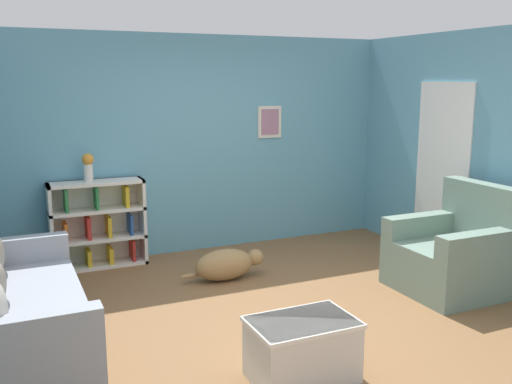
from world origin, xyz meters
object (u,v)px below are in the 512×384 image
object	(u,v)px
bookshelf	(98,225)
recliner_chair	(455,254)
couch	(21,314)
coffee_table	(302,348)
dog	(226,264)
vase	(88,166)

from	to	relation	value
bookshelf	recliner_chair	xyz separation A→B (m)	(3.11, -2.23, -0.11)
couch	coffee_table	world-z (taller)	couch
couch	dog	size ratio (longest dim) A/B	2.24
couch	coffee_table	distance (m)	2.14
couch	bookshelf	xyz separation A→B (m)	(0.88, 1.92, 0.15)
bookshelf	coffee_table	size ratio (longest dim) A/B	1.41
couch	coffee_table	xyz separation A→B (m)	(1.77, -1.21, -0.09)
dog	recliner_chair	bearing A→B (deg)	-31.44
couch	dog	xyz separation A→B (m)	(2.03, 0.90, -0.15)
recliner_chair	vase	distance (m)	3.95
recliner_chair	couch	bearing A→B (deg)	175.64
recliner_chair	vase	world-z (taller)	vase
couch	vase	distance (m)	2.23
dog	vase	distance (m)	1.86
recliner_chair	vase	size ratio (longest dim) A/B	3.40
dog	bookshelf	bearing A→B (deg)	138.16
bookshelf	coffee_table	world-z (taller)	bookshelf
coffee_table	vase	world-z (taller)	vase
recliner_chair	dog	world-z (taller)	recliner_chair
recliner_chair	coffee_table	distance (m)	2.41
bookshelf	coffee_table	distance (m)	3.26
bookshelf	recliner_chair	bearing A→B (deg)	-35.59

